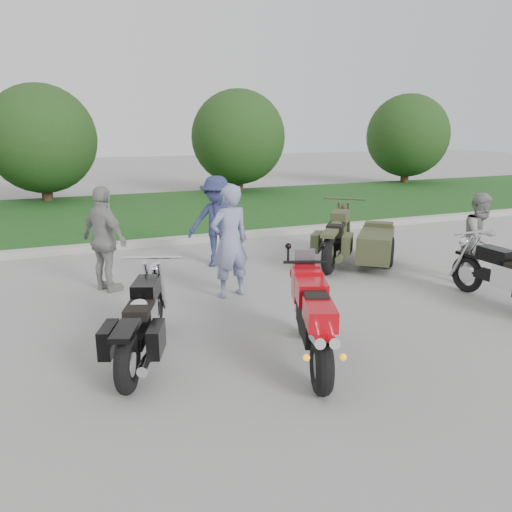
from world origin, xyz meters
name	(u,v)px	position (x,y,z in m)	size (l,w,h in m)	color
ground	(312,345)	(0.00, 0.00, 0.00)	(80.00, 80.00, 0.00)	gray
curb	(189,240)	(0.00, 6.00, 0.07)	(60.00, 0.30, 0.15)	#A8A59E
grass_strip	(154,212)	(0.00, 10.15, 0.07)	(60.00, 8.00, 0.14)	#275F20
tree_mid_left	(42,139)	(-3.00, 13.50, 2.19)	(3.60, 3.60, 4.00)	#3F2B1C
tree_mid_right	(238,137)	(4.00, 13.50, 2.19)	(3.60, 3.60, 4.00)	#3F2B1C
tree_far_right	(408,136)	(12.00, 13.50, 2.19)	(3.60, 3.60, 4.00)	#3F2B1C
sportbike_red	(313,317)	(-0.24, -0.43, 0.57)	(0.87, 1.96, 0.96)	black
cruiser_left	(142,325)	(-2.01, 0.35, 0.43)	(0.93, 2.11, 0.85)	black
cruiser_sidecar	(359,242)	(2.56, 2.89, 0.45)	(2.09, 2.31, 0.97)	black
person_stripe	(230,242)	(-0.34, 2.12, 0.89)	(0.65, 0.43, 1.78)	#7C82A9
person_grey	(480,239)	(3.84, 1.19, 0.77)	(0.75, 0.59, 1.55)	gray
person_denim	(217,222)	(0.02, 3.87, 0.87)	(1.12, 0.64, 1.73)	navy
person_back	(105,239)	(-2.11, 3.13, 0.86)	(1.01, 0.42, 1.72)	gray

